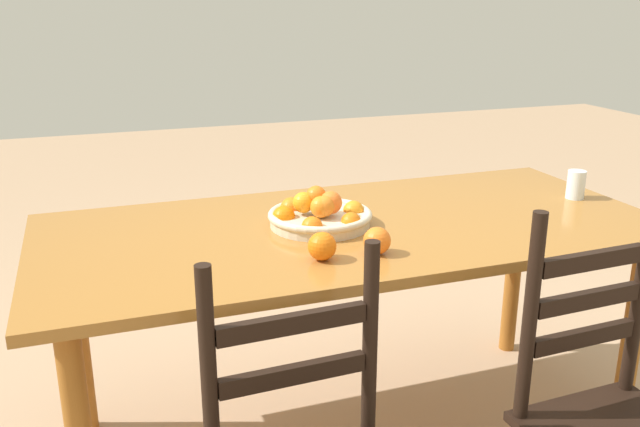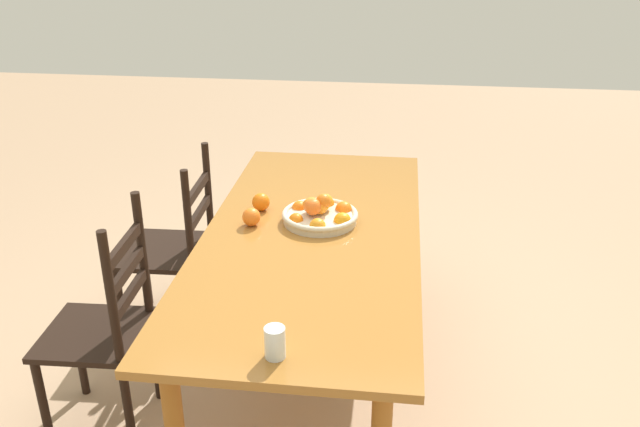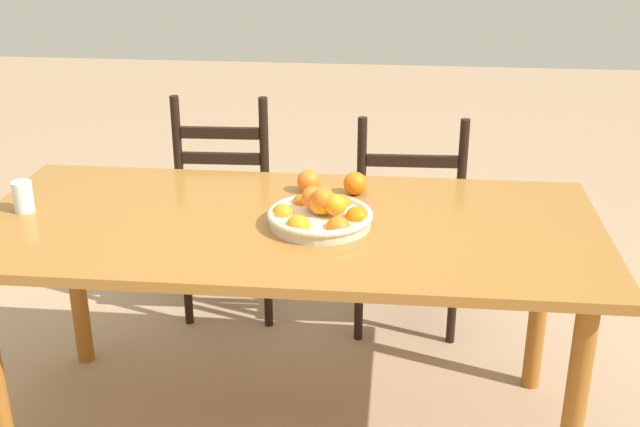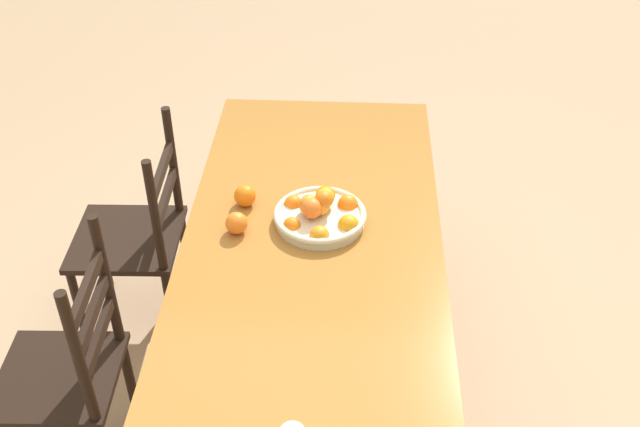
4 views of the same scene
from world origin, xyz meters
The scene contains 8 objects.
ground_plane centered at (0.00, 0.00, 0.00)m, with size 12.00×12.00×0.00m, color tan.
dining_table centered at (0.00, 0.00, 0.69)m, with size 1.97×0.90×0.78m.
chair_near_window centered at (0.39, 0.76, 0.44)m, with size 0.45×0.45×0.95m.
chair_by_cabinet centered at (-0.36, 0.79, 0.47)m, with size 0.42×0.42×1.00m.
fruit_bowl centered at (0.11, -0.02, 0.82)m, with size 0.33×0.33×0.13m.
orange_loose_0 centered at (0.04, 0.26, 0.82)m, with size 0.08×0.08×0.08m, color orange.
orange_loose_1 centered at (0.20, 0.26, 0.82)m, with size 0.08×0.08×0.08m, color orange.
drinking_glass centered at (-0.86, -0.01, 0.83)m, with size 0.06×0.06×0.10m, color silver.
Camera 2 is at (-2.47, -0.34, 2.00)m, focal length 37.24 mm.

